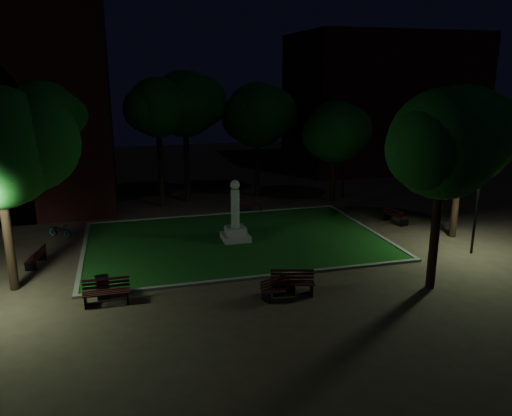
{
  "coord_description": "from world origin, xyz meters",
  "views": [
    {
      "loc": [
        -5.48,
        -22.21,
        8.45
      ],
      "look_at": [
        0.84,
        1.0,
        2.0
      ],
      "focal_mm": 35.0,
      "sensor_mm": 36.0,
      "label": 1
    }
  ],
  "objects_px": {
    "bench_left_side": "(37,257)",
    "bench_near_left": "(292,283)",
    "bench_west_near": "(106,292)",
    "monument": "(235,224)",
    "bicycle": "(60,230)",
    "bench_far_side": "(250,206)",
    "bench_right_side": "(395,216)",
    "trash_bin": "(103,287)",
    "bench_near_right": "(278,288)"
  },
  "relations": [
    {
      "from": "bench_near_left",
      "to": "bench_right_side",
      "type": "xyz_separation_m",
      "value": [
        9.03,
        7.6,
        -0.02
      ]
    },
    {
      "from": "bench_right_side",
      "to": "trash_bin",
      "type": "bearing_deg",
      "value": 97.49
    },
    {
      "from": "bench_west_near",
      "to": "trash_bin",
      "type": "distance_m",
      "value": 0.57
    },
    {
      "from": "bench_left_side",
      "to": "bench_far_side",
      "type": "xyz_separation_m",
      "value": [
        11.71,
        6.36,
        0.02
      ]
    },
    {
      "from": "monument",
      "to": "trash_bin",
      "type": "xyz_separation_m",
      "value": [
        -6.54,
        -5.35,
        -0.51
      ]
    },
    {
      "from": "bench_left_side",
      "to": "bench_right_side",
      "type": "xyz_separation_m",
      "value": [
        19.29,
        1.68,
        0.04
      ]
    },
    {
      "from": "monument",
      "to": "bicycle",
      "type": "bearing_deg",
      "value": 161.19
    },
    {
      "from": "bench_near_left",
      "to": "trash_bin",
      "type": "xyz_separation_m",
      "value": [
        -7.27,
        1.56,
        0.0
      ]
    },
    {
      "from": "bench_near_right",
      "to": "bicycle",
      "type": "height_order",
      "value": "bicycle"
    },
    {
      "from": "monument",
      "to": "bench_west_near",
      "type": "height_order",
      "value": "monument"
    },
    {
      "from": "bench_near_left",
      "to": "bench_west_near",
      "type": "xyz_separation_m",
      "value": [
        -7.11,
        1.01,
        0.01
      ]
    },
    {
      "from": "bench_near_left",
      "to": "bench_near_right",
      "type": "bearing_deg",
      "value": -149.5
    },
    {
      "from": "bench_near_right",
      "to": "bicycle",
      "type": "bearing_deg",
      "value": 109.9
    },
    {
      "from": "bench_right_side",
      "to": "bicycle",
      "type": "relative_size",
      "value": 1.13
    },
    {
      "from": "bench_right_side",
      "to": "bench_far_side",
      "type": "bearing_deg",
      "value": 45.48
    },
    {
      "from": "trash_bin",
      "to": "bench_far_side",
      "type": "bearing_deg",
      "value": 50.88
    },
    {
      "from": "bench_left_side",
      "to": "bench_near_right",
      "type": "bearing_deg",
      "value": 68.24
    },
    {
      "from": "monument",
      "to": "bench_near_left",
      "type": "height_order",
      "value": "monument"
    },
    {
      "from": "bench_near_left",
      "to": "bench_far_side",
      "type": "relative_size",
      "value": 1.09
    },
    {
      "from": "bench_left_side",
      "to": "bench_right_side",
      "type": "relative_size",
      "value": 0.91
    },
    {
      "from": "bench_west_near",
      "to": "monument",
      "type": "bearing_deg",
      "value": 42.81
    },
    {
      "from": "trash_bin",
      "to": "bench_left_side",
      "type": "bearing_deg",
      "value": 124.42
    },
    {
      "from": "bench_left_side",
      "to": "bench_far_side",
      "type": "bearing_deg",
      "value": 129.23
    },
    {
      "from": "bench_right_side",
      "to": "bench_far_side",
      "type": "distance_m",
      "value": 8.91
    },
    {
      "from": "bench_west_near",
      "to": "bicycle",
      "type": "bearing_deg",
      "value": 105.92
    },
    {
      "from": "bench_near_left",
      "to": "bench_right_side",
      "type": "height_order",
      "value": "bench_near_left"
    },
    {
      "from": "bench_far_side",
      "to": "bicycle",
      "type": "bearing_deg",
      "value": 29.34
    },
    {
      "from": "bench_right_side",
      "to": "bicycle",
      "type": "distance_m",
      "value": 18.83
    },
    {
      "from": "bench_right_side",
      "to": "bench_left_side",
      "type": "bearing_deg",
      "value": 82.13
    },
    {
      "from": "bench_right_side",
      "to": "bicycle",
      "type": "bearing_deg",
      "value": 70.0
    },
    {
      "from": "bench_near_left",
      "to": "bicycle",
      "type": "height_order",
      "value": "bench_near_left"
    },
    {
      "from": "bench_west_near",
      "to": "bench_right_side",
      "type": "height_order",
      "value": "bench_west_near"
    },
    {
      "from": "bench_right_side",
      "to": "bicycle",
      "type": "xyz_separation_m",
      "value": [
        -18.68,
        2.34,
        -0.02
      ]
    },
    {
      "from": "bench_right_side",
      "to": "trash_bin",
      "type": "height_order",
      "value": "bench_right_side"
    },
    {
      "from": "bench_near_right",
      "to": "bench_left_side",
      "type": "distance_m",
      "value": 11.36
    },
    {
      "from": "monument",
      "to": "bench_left_side",
      "type": "bearing_deg",
      "value": -174.1
    },
    {
      "from": "bench_near_left",
      "to": "bicycle",
      "type": "bearing_deg",
      "value": 149.5
    },
    {
      "from": "trash_bin",
      "to": "bicycle",
      "type": "bearing_deg",
      "value": 105.86
    },
    {
      "from": "bench_near_left",
      "to": "bench_near_right",
      "type": "distance_m",
      "value": 0.7
    },
    {
      "from": "bench_near_right",
      "to": "bench_west_near",
      "type": "height_order",
      "value": "bench_west_near"
    },
    {
      "from": "bicycle",
      "to": "bench_far_side",
      "type": "bearing_deg",
      "value": -39.86
    },
    {
      "from": "trash_bin",
      "to": "bench_near_left",
      "type": "bearing_deg",
      "value": -12.1
    },
    {
      "from": "monument",
      "to": "bench_far_side",
      "type": "height_order",
      "value": "monument"
    },
    {
      "from": "bench_west_near",
      "to": "bench_far_side",
      "type": "relative_size",
      "value": 1.05
    },
    {
      "from": "bench_left_side",
      "to": "bench_near_left",
      "type": "bearing_deg",
      "value": 70.73
    },
    {
      "from": "monument",
      "to": "bench_right_side",
      "type": "xyz_separation_m",
      "value": [
        9.76,
        0.7,
        -0.54
      ]
    },
    {
      "from": "bench_near_right",
      "to": "bench_right_side",
      "type": "xyz_separation_m",
      "value": [
        9.71,
        7.79,
        0.05
      ]
    },
    {
      "from": "bench_near_left",
      "to": "bicycle",
      "type": "relative_size",
      "value": 1.19
    },
    {
      "from": "bench_left_side",
      "to": "bicycle",
      "type": "distance_m",
      "value": 4.07
    },
    {
      "from": "trash_bin",
      "to": "bench_right_side",
      "type": "bearing_deg",
      "value": 20.35
    }
  ]
}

